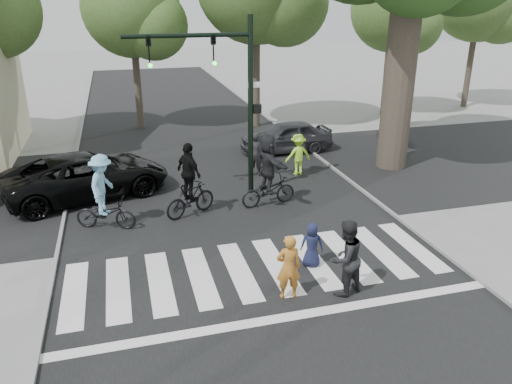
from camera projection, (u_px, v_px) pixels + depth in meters
ground at (269, 289)px, 11.94m from camera, size 120.00×120.00×0.00m
road_stem at (225, 209)px, 16.42m from camera, size 10.00×70.00×0.01m
road_cross at (209, 179)px, 19.11m from camera, size 70.00×10.00×0.01m
curb_left at (63, 225)px, 15.15m from camera, size 0.10×70.00×0.10m
curb_right at (364, 192)px, 17.66m from camera, size 0.10×70.00×0.10m
crosswalk at (262, 275)px, 12.53m from camera, size 10.00×3.85×0.01m
traffic_signal at (225, 83)px, 16.15m from camera, size 4.45×0.29×6.00m
bg_tree_2 at (137, 12)px, 24.28m from camera, size 5.04×4.80×8.40m
bg_tree_4 at (398, 13)px, 27.37m from camera, size 4.83×4.60×8.15m
pedestrian_woman at (288, 267)px, 11.33m from camera, size 0.61×0.43×1.58m
pedestrian_child at (312, 245)px, 12.75m from camera, size 0.69×0.56×1.21m
pedestrian_adult at (346, 258)px, 11.44m from camera, size 1.09×0.98×1.86m
cyclist_left at (104, 197)px, 14.69m from camera, size 1.93×1.35×2.31m
cyclist_mid at (190, 186)px, 15.59m from camera, size 1.86×1.29×2.38m
cyclist_right at (268, 175)px, 16.33m from camera, size 1.98×1.84×2.41m
car_suv at (87, 175)px, 17.18m from camera, size 6.04×4.05×1.54m
car_grey at (286, 137)px, 22.16m from camera, size 4.15×1.80×1.39m
bystander_hivis at (298, 154)px, 19.32m from camera, size 1.09×0.69×1.61m
bystander_dark at (255, 154)px, 19.15m from camera, size 0.75×0.65×1.72m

